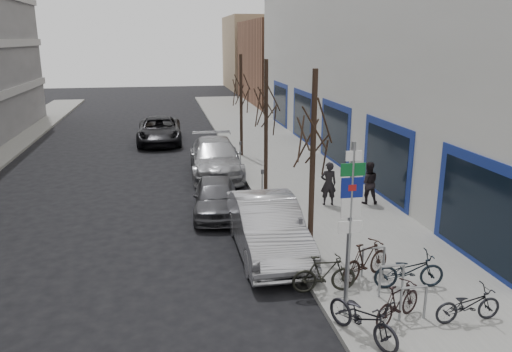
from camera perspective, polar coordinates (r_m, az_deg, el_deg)
name	(u,v)px	position (r m, az deg, el deg)	size (l,w,h in m)	color
ground	(242,330)	(11.64, -1.58, -17.21)	(120.00, 120.00, 0.00)	black
sidewalk_east	(309,188)	(21.49, 6.08, -1.42)	(5.00, 70.00, 0.15)	slate
commercial_building	(496,62)	(31.68, 25.71, 11.65)	(20.00, 32.00, 10.00)	#B7B7B2
brick_building_far	(307,62)	(51.81, 5.81, 12.84)	(12.00, 14.00, 8.00)	brown
tan_building_far	(278,53)	(66.43, 2.53, 13.89)	(13.00, 12.00, 9.00)	#937A5B
highway_sign_pole	(350,220)	(11.11, 10.70, -4.96)	(0.55, 0.10, 4.20)	gray
bike_rack	(392,277)	(12.86, 15.23, -11.05)	(0.66, 2.26, 0.83)	gray
tree_near	(314,120)	(13.98, 6.63, 6.39)	(1.80, 1.80, 5.50)	black
tree_mid	(266,95)	(20.23, 1.17, 9.26)	(1.80, 1.80, 5.50)	black
tree_far	(241,82)	(26.59, -1.73, 10.74)	(1.80, 1.80, 5.50)	black
meter_front	(300,235)	(14.25, 5.08, -6.73)	(0.10, 0.08, 1.27)	gray
meter_mid	(262,182)	(19.31, 0.72, -0.68)	(0.10, 0.08, 1.27)	gray
meter_back	(240,151)	(24.56, -1.80, 2.82)	(0.10, 0.08, 1.27)	gray
bike_near_left	(363,314)	(11.03, 12.17, -15.12)	(0.58, 1.90, 1.16)	black
bike_near_right	(398,302)	(11.86, 15.93, -13.67)	(0.47, 1.57, 0.95)	black
bike_mid_curb	(409,267)	(13.37, 17.11, -9.94)	(0.55, 1.81, 1.10)	black
bike_mid_inner	(324,274)	(12.71, 7.79, -10.99)	(0.49, 1.65, 1.00)	black
bike_far_curb	(468,302)	(12.36, 23.11, -13.08)	(0.48, 1.58, 0.96)	black
bike_far_inner	(366,260)	(13.53, 12.43, -9.36)	(0.52, 1.76, 1.07)	black
parked_car_front	(267,227)	(14.98, 1.30, -5.80)	(1.80, 5.17, 1.70)	#B5B5BB
parked_car_mid	(216,197)	(18.37, -4.64, -2.39)	(1.58, 3.94, 1.34)	#444449
parked_car_back	(215,157)	(23.71, -4.66, 2.12)	(2.35, 5.77, 1.68)	#98999D
lane_car	(159,130)	(31.60, -10.97, 5.15)	(2.61, 5.67, 1.58)	black
pedestrian_near	(328,184)	(19.03, 8.28, -0.86)	(0.61, 0.40, 1.68)	black
pedestrian_far	(368,182)	(19.49, 12.69, -0.73)	(0.61, 0.41, 1.66)	black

